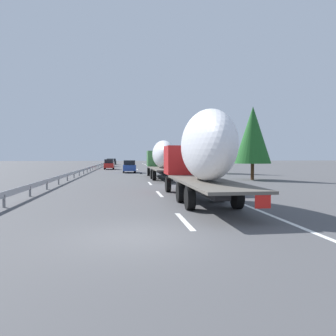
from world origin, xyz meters
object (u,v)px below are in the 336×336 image
at_px(car_black_suv, 113,162).
at_px(road_sign, 165,157).
at_px(car_silver_hatch, 110,163).
at_px(truck_trailing, 201,152).
at_px(truck_lead, 162,157).
at_px(car_red_compact, 109,164).
at_px(car_blue_sedan, 129,166).

bearing_deg(car_black_suv, road_sign, -164.46).
bearing_deg(car_silver_hatch, truck_trailing, -172.88).
bearing_deg(truck_lead, car_red_compact, 15.16).
height_order(car_silver_hatch, car_black_suv, car_silver_hatch).
distance_m(truck_lead, car_red_compact, 26.59).
relative_size(car_blue_sedan, road_sign, 1.26).
bearing_deg(truck_lead, truck_trailing, 180.00).
xyz_separation_m(truck_trailing, car_red_compact, (43.57, 6.95, -1.66)).
bearing_deg(car_silver_hatch, car_red_compact, -178.24).
xyz_separation_m(car_blue_sedan, road_sign, (8.36, -6.46, 1.44)).
bearing_deg(truck_trailing, car_silver_hatch, 7.12).
xyz_separation_m(truck_trailing, car_blue_sedan, (31.00, 3.36, -1.67)).
xyz_separation_m(truck_trailing, road_sign, (39.35, -3.10, -0.24)).
bearing_deg(car_blue_sedan, car_black_suv, 5.04).
relative_size(truck_trailing, car_red_compact, 3.19).
relative_size(truck_trailing, road_sign, 3.91).
distance_m(car_red_compact, car_black_suv, 33.70).
bearing_deg(truck_trailing, road_sign, -4.50).
relative_size(truck_lead, car_black_suv, 3.30).
bearing_deg(car_blue_sedan, road_sign, -37.71).
relative_size(car_red_compact, car_blue_sedan, 0.97).
xyz_separation_m(car_silver_hatch, car_black_suv, (17.69, 0.01, -0.04)).
height_order(truck_lead, car_blue_sedan, truck_lead).
relative_size(truck_lead, truck_trailing, 1.07).
bearing_deg(car_silver_hatch, car_black_suv, 0.02).
bearing_deg(car_red_compact, truck_lead, -164.84).
bearing_deg(road_sign, car_black_suv, 15.54).
bearing_deg(car_black_suv, car_red_compact, -179.15).
xyz_separation_m(truck_lead, road_sign, (21.42, -3.10, 0.03)).
bearing_deg(truck_trailing, truck_lead, -0.00).
bearing_deg(truck_lead, car_blue_sedan, 14.44).
distance_m(car_black_suv, road_sign, 39.38).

